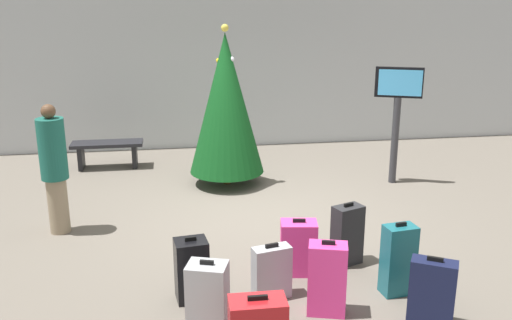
{
  "coord_description": "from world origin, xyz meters",
  "views": [
    {
      "loc": [
        -1.18,
        -7.19,
        3.0
      ],
      "look_at": [
        -0.1,
        -0.16,
        0.9
      ],
      "focal_mm": 38.99,
      "sensor_mm": 36.0,
      "label": 1
    }
  ],
  "objects": [
    {
      "name": "waiting_bench",
      "position": [
        -2.36,
        2.78,
        0.35
      ],
      "size": [
        1.26,
        0.44,
        0.48
      ],
      "color": "black",
      "rests_on": "ground_plane"
    },
    {
      "name": "suitcase_8",
      "position": [
        -0.93,
        -2.65,
        0.34
      ],
      "size": [
        0.43,
        0.37,
        0.72
      ],
      "color": "#9EA0A5",
      "rests_on": "ground_plane"
    },
    {
      "name": "suitcase_7",
      "position": [
        0.76,
        -1.52,
        0.35
      ],
      "size": [
        0.39,
        0.32,
        0.75
      ],
      "color": "#232326",
      "rests_on": "ground_plane"
    },
    {
      "name": "traveller_0",
      "position": [
        -2.71,
        -0.07,
        0.9
      ],
      "size": [
        0.49,
        0.49,
        1.71
      ],
      "color": "gray",
      "rests_on": "ground_plane"
    },
    {
      "name": "back_wall",
      "position": [
        0.0,
        4.06,
        1.69
      ],
      "size": [
        16.0,
        0.2,
        3.38
      ],
      "primitive_type": "cube",
      "color": "#B7BCC1",
      "rests_on": "ground_plane"
    },
    {
      "name": "suitcase_2",
      "position": [
        0.15,
        -1.67,
        0.31
      ],
      "size": [
        0.44,
        0.33,
        0.65
      ],
      "color": "#E5388C",
      "rests_on": "ground_plane"
    },
    {
      "name": "ground_plane",
      "position": [
        0.0,
        0.0,
        0.0
      ],
      "size": [
        16.0,
        16.0,
        0.0
      ],
      "primitive_type": "plane",
      "color": "#665E54"
    },
    {
      "name": "flight_info_kiosk",
      "position": [
        2.43,
        1.21,
        1.31
      ],
      "size": [
        0.73,
        0.36,
        1.92
      ],
      "color": "#333338",
      "rests_on": "ground_plane"
    },
    {
      "name": "suitcase_6",
      "position": [
        1.15,
        -2.86,
        0.33
      ],
      "size": [
        0.46,
        0.38,
        0.7
      ],
      "color": "#141938",
      "rests_on": "ground_plane"
    },
    {
      "name": "suitcase_5",
      "position": [
        0.23,
        -2.52,
        0.37
      ],
      "size": [
        0.42,
        0.32,
        0.77
      ],
      "color": "#E5388C",
      "rests_on": "ground_plane"
    },
    {
      "name": "suitcase_0",
      "position": [
        -1.05,
        -2.05,
        0.33
      ],
      "size": [
        0.36,
        0.32,
        0.69
      ],
      "color": "black",
      "rests_on": "ground_plane"
    },
    {
      "name": "suitcase_3",
      "position": [
        1.07,
        -2.26,
        0.38
      ],
      "size": [
        0.35,
        0.26,
        0.79
      ],
      "color": "#19606B",
      "rests_on": "ground_plane"
    },
    {
      "name": "holiday_tree",
      "position": [
        -0.32,
        1.56,
        1.35
      ],
      "size": [
        1.22,
        1.22,
        2.59
      ],
      "color": "#4C3319",
      "rests_on": "ground_plane"
    },
    {
      "name": "suitcase_4",
      "position": [
        -0.24,
        -2.14,
        0.28
      ],
      "size": [
        0.42,
        0.25,
        0.6
      ],
      "color": "#9EA0A5",
      "rests_on": "ground_plane"
    }
  ]
}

